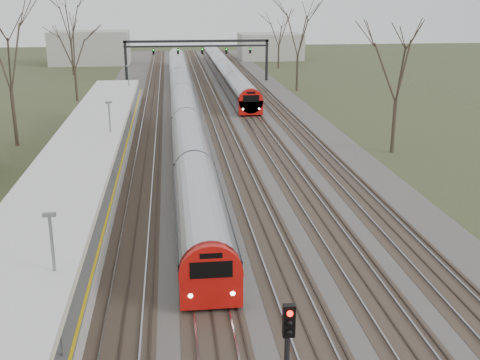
{
  "coord_description": "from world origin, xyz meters",
  "views": [
    {
      "loc": [
        -3.89,
        -3.84,
        12.49
      ],
      "look_at": [
        0.04,
        29.65,
        2.0
      ],
      "focal_mm": 45.0,
      "sensor_mm": 36.0,
      "label": 1
    }
  ],
  "objects_px": {
    "train_far": "(225,69)",
    "signal_post": "(288,346)",
    "train_near": "(182,97)",
    "passenger": "(30,347)"
  },
  "relations": [
    {
      "from": "train_far",
      "to": "passenger",
      "type": "distance_m",
      "value": 75.37
    },
    {
      "from": "passenger",
      "to": "signal_post",
      "type": "bearing_deg",
      "value": -128.52
    },
    {
      "from": "passenger",
      "to": "train_far",
      "type": "bearing_deg",
      "value": -32.2
    },
    {
      "from": "train_near",
      "to": "train_far",
      "type": "bearing_deg",
      "value": 74.32
    },
    {
      "from": "train_near",
      "to": "train_far",
      "type": "distance_m",
      "value": 25.89
    },
    {
      "from": "train_near",
      "to": "train_far",
      "type": "relative_size",
      "value": 1.5
    },
    {
      "from": "signal_post",
      "to": "passenger",
      "type": "bearing_deg",
      "value": 163.69
    },
    {
      "from": "train_near",
      "to": "signal_post",
      "type": "xyz_separation_m",
      "value": [
        1.75,
        -51.59,
        1.25
      ]
    },
    {
      "from": "train_far",
      "to": "signal_post",
      "type": "height_order",
      "value": "signal_post"
    },
    {
      "from": "train_far",
      "to": "signal_post",
      "type": "bearing_deg",
      "value": -93.93
    }
  ]
}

